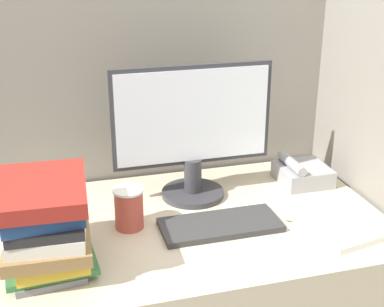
{
  "coord_description": "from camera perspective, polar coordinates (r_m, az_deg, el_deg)",
  "views": [
    {
      "loc": [
        -0.38,
        -1.08,
        1.57
      ],
      "look_at": [
        0.04,
        0.43,
        0.94
      ],
      "focal_mm": 50.0,
      "sensor_mm": 36.0,
      "label": 1
    }
  ],
  "objects": [
    {
      "name": "cubicle_panel_rear",
      "position": [
        2.06,
        -3.96,
        1.54
      ],
      "size": [
        1.71,
        0.04,
        1.71
      ],
      "color": "gray",
      "rests_on": "ground_plane"
    },
    {
      "name": "cubicle_panel_right",
      "position": [
        1.98,
        18.52,
        -0.49
      ],
      "size": [
        0.04,
        0.83,
        1.71
      ],
      "color": "gray",
      "rests_on": "ground_plane"
    },
    {
      "name": "monitor",
      "position": [
        1.82,
        0.07,
        2.1
      ],
      "size": [
        0.55,
        0.22,
        0.47
      ],
      "color": "#333338",
      "rests_on": "desk"
    },
    {
      "name": "keyboard",
      "position": [
        1.7,
        3.02,
        -7.62
      ],
      "size": [
        0.38,
        0.16,
        0.02
      ],
      "color": "#333333",
      "rests_on": "desk"
    },
    {
      "name": "mouse",
      "position": [
        1.77,
        10.57,
        -6.57
      ],
      "size": [
        0.06,
        0.05,
        0.03
      ],
      "color": "silver",
      "rests_on": "desk"
    },
    {
      "name": "coffee_cup",
      "position": [
        1.69,
        -6.74,
        -5.82
      ],
      "size": [
        0.1,
        0.1,
        0.13
      ],
      "color": "#BF4C3F",
      "rests_on": "desk"
    },
    {
      "name": "book_stack",
      "position": [
        1.5,
        -15.35,
        -7.32
      ],
      "size": [
        0.26,
        0.31,
        0.26
      ],
      "color": "slate",
      "rests_on": "desk"
    },
    {
      "name": "desk_telephone",
      "position": [
        2.03,
        11.63,
        -2.05
      ],
      "size": [
        0.18,
        0.18,
        0.1
      ],
      "color": "#99999E",
      "rests_on": "desk"
    },
    {
      "name": "paper_pile",
      "position": [
        1.75,
        15.5,
        -7.52
      ],
      "size": [
        0.25,
        0.28,
        0.02
      ],
      "color": "white",
      "rests_on": "desk"
    }
  ]
}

